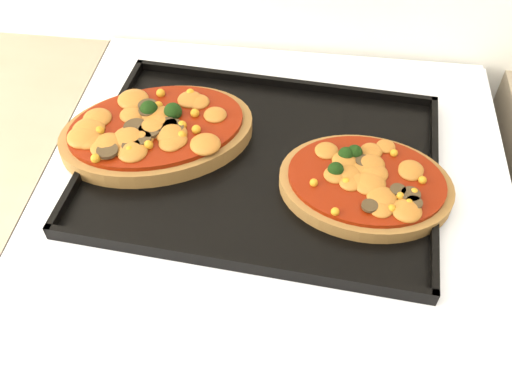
% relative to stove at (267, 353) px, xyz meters
% --- Properties ---
extents(stove, '(0.60, 0.60, 0.91)m').
position_rel_stove_xyz_m(stove, '(0.00, 0.00, 0.00)').
color(stove, white).
rests_on(stove, floor).
extents(baking_tray, '(0.46, 0.35, 0.02)m').
position_rel_stove_xyz_m(baking_tray, '(-0.02, 0.04, 0.47)').
color(baking_tray, black).
rests_on(baking_tray, stove).
extents(pizza_left, '(0.29, 0.25, 0.04)m').
position_rel_stove_xyz_m(pizza_left, '(-0.16, 0.06, 0.48)').
color(pizza_left, brown).
rests_on(pizza_left, baking_tray).
extents(pizza_right, '(0.22, 0.17, 0.03)m').
position_rel_stove_xyz_m(pizza_right, '(0.11, 0.00, 0.48)').
color(pizza_right, brown).
rests_on(pizza_right, baking_tray).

